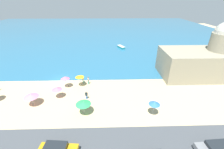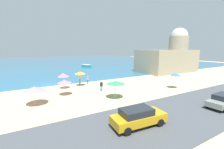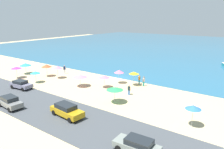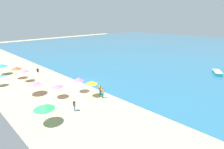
{
  "view_description": "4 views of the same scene",
  "coord_description": "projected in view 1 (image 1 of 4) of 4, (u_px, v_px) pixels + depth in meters",
  "views": [
    {
      "loc": [
        10.68,
        -29.57,
        16.69
      ],
      "look_at": [
        11.49,
        -1.53,
        2.15
      ],
      "focal_mm": 24.0,
      "sensor_mm": 36.0,
      "label": 1
    },
    {
      "loc": [
        -2.92,
        -26.93,
        6.34
      ],
      "look_at": [
        11.08,
        -2.53,
        1.51
      ],
      "focal_mm": 24.0,
      "sensor_mm": 36.0,
      "label": 2
    },
    {
      "loc": [
        23.51,
        -34.57,
        11.86
      ],
      "look_at": [
        1.92,
        -4.97,
        2.11
      ],
      "focal_mm": 35.0,
      "sensor_mm": 36.0,
      "label": 3
    },
    {
      "loc": [
        24.57,
        -18.15,
        11.74
      ],
      "look_at": [
        3.81,
        3.0,
        2.14
      ],
      "focal_mm": 28.0,
      "sensor_mm": 36.0,
      "label": 4
    }
  ],
  "objects": [
    {
      "name": "beach_umbrella_10",
      "position": [
        83.0,
        103.0,
        23.12
      ],
      "size": [
        2.38,
        2.38,
        2.36
      ],
      "color": "#B2B2B7",
      "rests_on": "ground_plane"
    },
    {
      "name": "bather_3",
      "position": [
        86.0,
        95.0,
        27.22
      ],
      "size": [
        0.56,
        0.27,
        1.6
      ],
      "color": "#326DBD",
      "rests_on": "ground_plane"
    },
    {
      "name": "bather_1",
      "position": [
        88.0,
        80.0,
        31.82
      ],
      "size": [
        0.26,
        0.57,
        1.77
      ],
      "color": "teal",
      "rests_on": "ground_plane"
    },
    {
      "name": "ground_plane",
      "position": [
        61.0,
        81.0,
        33.65
      ],
      "size": [
        160.0,
        160.0,
        0.0
      ],
      "primitive_type": "plane",
      "color": "tan"
    },
    {
      "name": "beach_umbrella_3",
      "position": [
        31.0,
        96.0,
        25.23
      ],
      "size": [
        2.47,
        2.47,
        2.2
      ],
      "color": "#B2B2B7",
      "rests_on": "ground_plane"
    },
    {
      "name": "harbor_fortress",
      "position": [
        203.0,
        59.0,
        34.2
      ],
      "size": [
        15.77,
        9.14,
        12.27
      ],
      "color": "gray",
      "rests_on": "ground_plane"
    },
    {
      "name": "sea",
      "position": [
        88.0,
        31.0,
        82.45
      ],
      "size": [
        150.0,
        110.0,
        0.05
      ],
      "primitive_type": "cube",
      "color": "#286386",
      "rests_on": "ground_plane"
    },
    {
      "name": "beach_umbrella_2",
      "position": [
        154.0,
        103.0,
        22.81
      ],
      "size": [
        1.73,
        1.73,
        2.59
      ],
      "color": "#B2B2B7",
      "rests_on": "ground_plane"
    },
    {
      "name": "parked_car_0",
      "position": [
        216.0,
        148.0,
        17.63
      ],
      "size": [
        4.59,
        2.0,
        1.45
      ],
      "color": "slate",
      "rests_on": "coastal_road"
    },
    {
      "name": "beach_umbrella_0",
      "position": [
        57.0,
        89.0,
        27.08
      ],
      "size": [
        1.87,
        1.87,
        2.21
      ],
      "color": "#B2B2B7",
      "rests_on": "ground_plane"
    },
    {
      "name": "skiff_nearshore",
      "position": [
        121.0,
        47.0,
        54.83
      ],
      "size": [
        2.85,
        4.05,
        0.76
      ],
      "color": "teal",
      "rests_on": "sea"
    },
    {
      "name": "beach_umbrella_5",
      "position": [
        80.0,
        76.0,
        30.49
      ],
      "size": [
        1.76,
        1.76,
        2.58
      ],
      "color": "#B2B2B7",
      "rests_on": "ground_plane"
    },
    {
      "name": "bather_0",
      "position": [
        83.0,
        79.0,
        32.36
      ],
      "size": [
        0.23,
        0.57,
        1.68
      ],
      "color": "teal",
      "rests_on": "ground_plane"
    },
    {
      "name": "beach_umbrella_8",
      "position": [
        65.0,
        78.0,
        30.09
      ],
      "size": [
        1.76,
        1.76,
        2.59
      ],
      "color": "#B2B2B7",
      "rests_on": "ground_plane"
    }
  ]
}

